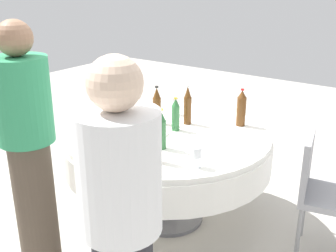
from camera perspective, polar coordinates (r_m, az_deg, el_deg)
The scene contains 18 objects.
ground_plane at distance 3.40m, azimuth 0.00°, elevation -12.59°, with size 10.00×10.00×0.00m, color #B7B2A8.
dining_table at distance 3.12m, azimuth 0.00°, elevation -3.36°, with size 1.55×1.55×0.74m.
bottle_brown_far at distance 3.21m, azimuth 10.19°, elevation 2.42°, with size 0.07×0.07×0.30m.
bottle_brown_mid at distance 3.19m, azimuth 2.75°, elevation 2.80°, with size 0.06×0.06×0.32m.
bottle_green_near at distance 2.73m, azimuth -0.96°, elevation -0.58°, with size 0.07×0.07×0.28m.
bottle_brown_rear at distance 2.53m, azimuth -1.72°, elevation -2.16°, with size 0.06×0.06×0.30m.
bottle_dark_green_west at distance 3.53m, azimuth -7.52°, elevation 4.17°, with size 0.07×0.07×0.29m.
bottle_green_left at distance 3.06m, azimuth 1.07°, elevation 1.54°, with size 0.06×0.06×0.26m.
bottle_brown_inner at distance 3.21m, azimuth -1.56°, elevation 2.79°, with size 0.07×0.07×0.30m.
wine_glass_rear at distance 3.42m, azimuth 0.96°, elevation 3.32°, with size 0.08×0.08×0.15m.
wine_glass_west at distance 2.49m, azimuth 4.01°, elevation -3.76°, with size 0.07×0.07×0.13m.
plate_east at distance 2.62m, azimuth -5.93°, elevation -4.56°, with size 0.22×0.22×0.02m.
plate_front at distance 3.02m, azimuth -2.15°, elevation -0.96°, with size 0.23×0.23×0.04m.
knife_mid at distance 2.90m, azimuth -9.05°, elevation -2.35°, with size 0.18×0.02×0.01m, color silver.
spoon_near at distance 3.08m, azimuth 6.38°, elevation -0.84°, with size 0.18×0.02×0.01m, color silver.
person_far at distance 2.66m, azimuth -18.90°, elevation -2.85°, with size 0.34×0.34×1.62m.
person_mid at distance 1.78m, azimuth -6.47°, elevation -14.78°, with size 0.34×0.34×1.58m.
chair_left at distance 2.94m, azimuth 20.47°, elevation -7.91°, with size 0.48×0.48×0.87m.
Camera 1 is at (-2.31, -1.67, 1.85)m, focal length 43.70 mm.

